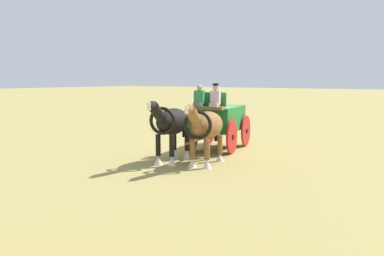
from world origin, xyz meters
TOP-DOWN VIEW (x-y plane):
  - ground_plane at (0.00, 0.00)m, footprint 220.00×220.00m
  - show_wagon at (0.16, 0.04)m, footprint 5.88×2.69m
  - draft_horse_near at (3.45, 1.60)m, footprint 3.04×1.48m
  - draft_horse_off at (3.79, 0.34)m, footprint 3.04×1.45m

SIDE VIEW (x-z plane):
  - ground_plane at x=0.00m, z-range 0.00..0.00m
  - show_wagon at x=0.16m, z-range -0.15..2.69m
  - draft_horse_near at x=3.45m, z-range 0.24..2.46m
  - draft_horse_off at x=3.79m, z-range 0.27..2.58m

